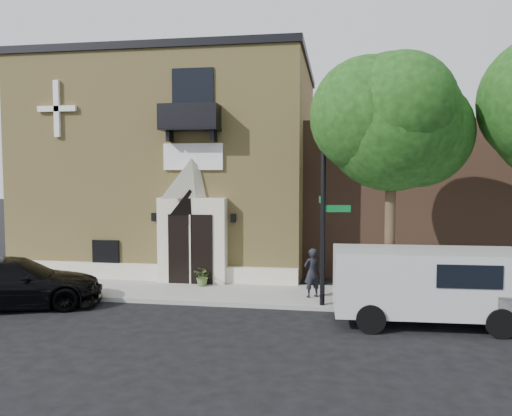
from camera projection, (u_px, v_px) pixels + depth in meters
The scene contains 12 objects.
ground at pixel (199, 306), 16.08m from camera, with size 120.00×120.00×0.00m, color black.
sidewalk at pixel (238, 294), 17.39m from camera, with size 42.00×3.00×0.15m, color gray.
church at pixel (183, 166), 24.06m from camera, with size 12.20×11.01×9.30m.
neighbour_building at pixel (505, 197), 22.81m from camera, with size 18.00×8.00×6.40m, color brown.
street_tree_left at pixel (393, 121), 15.05m from camera, with size 4.97×4.38×7.77m.
black_sedan at pixel (13, 283), 15.88m from camera, with size 2.23×5.47×1.59m, color black.
cargo_van at pixel (434, 283), 14.01m from camera, with size 5.31×2.40×2.12m.
street_sign at pixel (324, 211), 15.45m from camera, with size 1.00×0.93×5.87m.
fire_hydrant at pixel (371, 292), 15.78m from camera, with size 0.45×0.36×0.79m.
dumpster at pixel (480, 289), 15.50m from camera, with size 1.69×1.03×1.07m.
planter at pixel (203, 276), 18.23m from camera, with size 0.65×0.56×0.72m, color #506932.
pedestrian_near at pixel (312, 273), 16.57m from camera, with size 0.60×0.39×1.64m, color black.
Camera 1 is at (4.36, -15.32, 4.28)m, focal length 35.00 mm.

